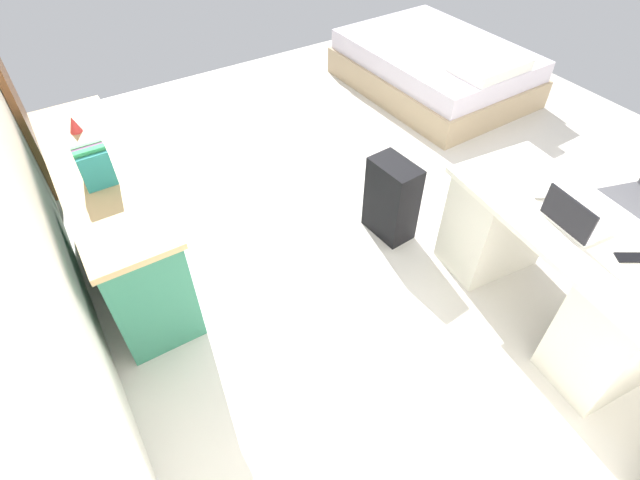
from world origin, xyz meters
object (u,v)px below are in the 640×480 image
at_px(desk, 553,267).
at_px(laptop, 573,219).
at_px(credenza, 114,217).
at_px(bed, 435,68).
at_px(computer_mouse, 541,194).
at_px(suitcase_black, 391,199).
at_px(figurine_small, 74,124).
at_px(cell_phone_near_laptop, 630,257).

relative_size(desk, laptop, 4.53).
xyz_separation_m(credenza, laptop, (-1.82, -2.04, 0.40)).
xyz_separation_m(bed, computer_mouse, (-2.35, 1.39, 0.52)).
distance_m(desk, suitcase_black, 1.15).
height_order(bed, suitcase_black, suitcase_black).
relative_size(suitcase_black, figurine_small, 5.50).
relative_size(desk, suitcase_black, 2.48).
height_order(cell_phone_near_laptop, figurine_small, figurine_small).
xyz_separation_m(cell_phone_near_laptop, figurine_small, (2.60, 2.10, 0.09)).
relative_size(computer_mouse, cell_phone_near_laptop, 0.74).
xyz_separation_m(bed, laptop, (-2.60, 1.45, 0.56)).
bearing_deg(figurine_small, credenza, -179.81).
relative_size(cell_phone_near_laptop, figurine_small, 1.24).
bearing_deg(credenza, figurine_small, 0.19).
xyz_separation_m(desk, credenza, (1.82, 2.10, 0.01)).
height_order(suitcase_black, laptop, laptop).
distance_m(desk, figurine_small, 3.14).
relative_size(suitcase_black, cell_phone_near_laptop, 4.45).
distance_m(suitcase_black, laptop, 1.23).
height_order(computer_mouse, cell_phone_near_laptop, computer_mouse).
relative_size(laptop, computer_mouse, 3.31).
height_order(desk, laptop, laptop).
bearing_deg(bed, figurine_small, 95.15).
bearing_deg(bed, laptop, 150.81).
bearing_deg(laptop, computer_mouse, -14.92).
height_order(credenza, computer_mouse, credenza).
bearing_deg(suitcase_black, credenza, 63.35).
xyz_separation_m(desk, figurine_small, (2.29, 2.10, 0.46)).
distance_m(suitcase_black, computer_mouse, 1.02).
distance_m(desk, bed, 2.96).
bearing_deg(figurine_small, computer_mouse, -133.89).
height_order(desk, suitcase_black, desk).
bearing_deg(laptop, credenza, 48.38).
bearing_deg(credenza, computer_mouse, -126.49).
distance_m(desk, computer_mouse, 0.45).
height_order(suitcase_black, cell_phone_near_laptop, cell_phone_near_laptop).
distance_m(credenza, suitcase_black, 1.89).
bearing_deg(bed, desk, 151.71).
relative_size(desk, bed, 0.77).
xyz_separation_m(credenza, figurine_small, (0.47, 0.00, 0.45)).
bearing_deg(desk, cell_phone_near_laptop, -179.31).
bearing_deg(suitcase_black, computer_mouse, -159.94).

